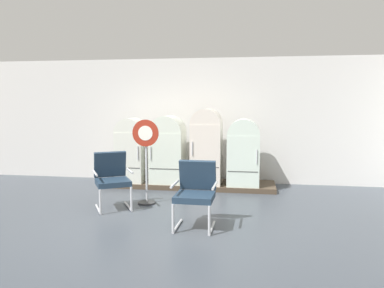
# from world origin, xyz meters

# --- Properties ---
(ground) EXTENTS (12.00, 10.00, 0.05)m
(ground) POSITION_xyz_m (0.00, 0.00, -0.03)
(ground) COLOR #3D444D
(back_wall) EXTENTS (11.76, 0.12, 2.86)m
(back_wall) POSITION_xyz_m (0.00, 3.66, 1.44)
(back_wall) COLOR silver
(back_wall) RESTS_ON ground
(display_plinth) EXTENTS (3.79, 0.95, 0.10)m
(display_plinth) POSITION_xyz_m (0.00, 3.02, 0.05)
(display_plinth) COLOR #493B2D
(display_plinth) RESTS_ON ground
(refrigerator_0) EXTENTS (0.60, 0.65, 1.41)m
(refrigerator_0) POSITION_xyz_m (-1.25, 2.90, 0.85)
(refrigerator_0) COLOR silver
(refrigerator_0) RESTS_ON display_plinth
(refrigerator_1) EXTENTS (0.71, 0.70, 1.46)m
(refrigerator_1) POSITION_xyz_m (-0.43, 2.93, 0.87)
(refrigerator_1) COLOR silver
(refrigerator_1) RESTS_ON display_plinth
(refrigerator_2) EXTENTS (0.64, 0.66, 1.62)m
(refrigerator_2) POSITION_xyz_m (0.42, 2.91, 0.96)
(refrigerator_2) COLOR silver
(refrigerator_2) RESTS_ON display_plinth
(refrigerator_3) EXTENTS (0.67, 0.61, 1.41)m
(refrigerator_3) POSITION_xyz_m (1.21, 2.88, 0.84)
(refrigerator_3) COLOR silver
(refrigerator_3) RESTS_ON display_plinth
(armchair_left) EXTENTS (0.81, 0.84, 0.98)m
(armchair_left) POSITION_xyz_m (-1.03, 1.13, 0.56)
(armchair_left) COLOR silver
(armchair_left) RESTS_ON ground
(armchair_right) EXTENTS (0.64, 0.66, 0.98)m
(armchair_right) POSITION_xyz_m (0.57, 0.36, 0.56)
(armchair_right) COLOR silver
(armchair_right) RESTS_ON ground
(sign_stand) EXTENTS (0.48, 0.32, 1.55)m
(sign_stand) POSITION_xyz_m (-0.51, 1.48, 0.79)
(sign_stand) COLOR #2D2D30
(sign_stand) RESTS_ON ground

